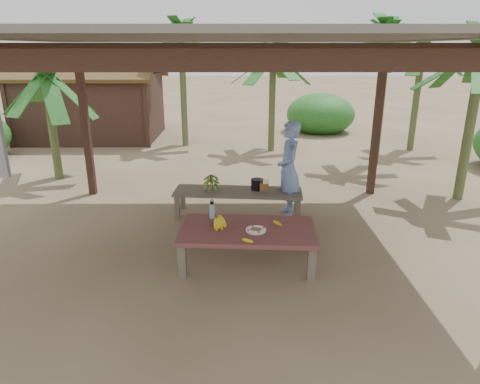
{
  "coord_description": "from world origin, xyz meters",
  "views": [
    {
      "loc": [
        0.11,
        -5.88,
        2.8
      ],
      "look_at": [
        0.15,
        0.01,
        0.8
      ],
      "focal_mm": 32.0,
      "sensor_mm": 36.0,
      "label": 1
    }
  ],
  "objects_px": {
    "ripe_banana_bunch": "(216,221)",
    "water_flask": "(212,210)",
    "bench": "(238,194)",
    "woman": "(289,170)",
    "work_table": "(248,233)",
    "cooking_pot": "(257,185)",
    "plate": "(256,230)"
  },
  "relations": [
    {
      "from": "work_table",
      "to": "bench",
      "type": "relative_size",
      "value": 0.83
    },
    {
      "from": "work_table",
      "to": "woman",
      "type": "bearing_deg",
      "value": 70.26
    },
    {
      "from": "bench",
      "to": "cooking_pot",
      "type": "bearing_deg",
      "value": 14.61
    },
    {
      "from": "plate",
      "to": "water_flask",
      "type": "relative_size",
      "value": 0.97
    },
    {
      "from": "plate",
      "to": "bench",
      "type": "bearing_deg",
      "value": 97.1
    },
    {
      "from": "woman",
      "to": "plate",
      "type": "bearing_deg",
      "value": -23.01
    },
    {
      "from": "work_table",
      "to": "cooking_pot",
      "type": "xyz_separation_m",
      "value": [
        0.21,
        1.81,
        0.1
      ]
    },
    {
      "from": "bench",
      "to": "woman",
      "type": "height_order",
      "value": "woman"
    },
    {
      "from": "work_table",
      "to": "plate",
      "type": "bearing_deg",
      "value": -39.54
    },
    {
      "from": "work_table",
      "to": "plate",
      "type": "distance_m",
      "value": 0.17
    },
    {
      "from": "bench",
      "to": "water_flask",
      "type": "relative_size",
      "value": 7.99
    },
    {
      "from": "water_flask",
      "to": "cooking_pot",
      "type": "distance_m",
      "value": 1.59
    },
    {
      "from": "work_table",
      "to": "ripe_banana_bunch",
      "type": "relative_size",
      "value": 6.72
    },
    {
      "from": "cooking_pot",
      "to": "bench",
      "type": "bearing_deg",
      "value": -170.25
    },
    {
      "from": "bench",
      "to": "cooking_pot",
      "type": "xyz_separation_m",
      "value": [
        0.33,
        0.06,
        0.14
      ]
    },
    {
      "from": "work_table",
      "to": "cooking_pot",
      "type": "distance_m",
      "value": 1.82
    },
    {
      "from": "ripe_banana_bunch",
      "to": "plate",
      "type": "xyz_separation_m",
      "value": [
        0.53,
        -0.16,
        -0.07
      ]
    },
    {
      "from": "ripe_banana_bunch",
      "to": "woman",
      "type": "xyz_separation_m",
      "value": [
        1.16,
        1.68,
        0.25
      ]
    },
    {
      "from": "bench",
      "to": "plate",
      "type": "distance_m",
      "value": 1.87
    },
    {
      "from": "ripe_banana_bunch",
      "to": "plate",
      "type": "height_order",
      "value": "ripe_banana_bunch"
    },
    {
      "from": "water_flask",
      "to": "woman",
      "type": "xyz_separation_m",
      "value": [
        1.23,
        1.36,
        0.21
      ]
    },
    {
      "from": "bench",
      "to": "cooking_pot",
      "type": "distance_m",
      "value": 0.37
    },
    {
      "from": "work_table",
      "to": "plate",
      "type": "height_order",
      "value": "plate"
    },
    {
      "from": "work_table",
      "to": "bench",
      "type": "bearing_deg",
      "value": 97.32
    },
    {
      "from": "cooking_pot",
      "to": "work_table",
      "type": "bearing_deg",
      "value": -96.53
    },
    {
      "from": "work_table",
      "to": "cooking_pot",
      "type": "bearing_deg",
      "value": 86.74
    },
    {
      "from": "ripe_banana_bunch",
      "to": "water_flask",
      "type": "distance_m",
      "value": 0.33
    },
    {
      "from": "woman",
      "to": "cooking_pot",
      "type": "bearing_deg",
      "value": -101.79
    },
    {
      "from": "plate",
      "to": "woman",
      "type": "distance_m",
      "value": 1.97
    },
    {
      "from": "ripe_banana_bunch",
      "to": "plate",
      "type": "distance_m",
      "value": 0.56
    },
    {
      "from": "ripe_banana_bunch",
      "to": "water_flask",
      "type": "xyz_separation_m",
      "value": [
        -0.07,
        0.32,
        0.03
      ]
    },
    {
      "from": "ripe_banana_bunch",
      "to": "woman",
      "type": "height_order",
      "value": "woman"
    }
  ]
}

